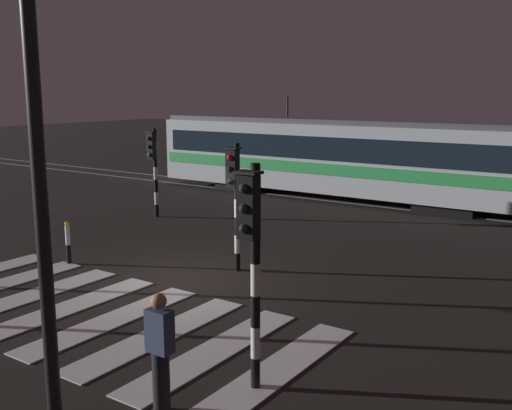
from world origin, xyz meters
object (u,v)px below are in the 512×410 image
traffic_light_corner_near_right (252,244)px  traffic_light_corner_far_left (153,159)px  bollard_island_edge (68,243)px  traffic_light_median_centre (235,188)px  pedestrian_waiting_at_kerb (160,352)px  tram (339,156)px  street_lamp_near_kerb (13,68)px

traffic_light_corner_near_right → traffic_light_corner_far_left: bearing=140.5°
traffic_light_corner_near_right → bollard_island_edge: size_ratio=3.03×
traffic_light_corner_far_left → traffic_light_median_centre: bearing=-30.1°
traffic_light_median_centre → pedestrian_waiting_at_kerb: traffic_light_median_centre is taller
traffic_light_corner_near_right → pedestrian_waiting_at_kerb: size_ratio=1.97×
pedestrian_waiting_at_kerb → tram: bearing=109.2°
street_lamp_near_kerb → traffic_light_corner_far_left: bearing=128.2°
pedestrian_waiting_at_kerb → bollard_island_edge: size_ratio=1.54×
traffic_light_corner_far_left → tram: size_ratio=0.18×
street_lamp_near_kerb → pedestrian_waiting_at_kerb: street_lamp_near_kerb is taller
pedestrian_waiting_at_kerb → traffic_light_corner_far_left: bearing=134.6°
traffic_light_corner_near_right → bollard_island_edge: bearing=160.3°
street_lamp_near_kerb → tram: bearing=105.5°
traffic_light_corner_far_left → bollard_island_edge: bearing=-67.3°
traffic_light_corner_near_right → pedestrian_waiting_at_kerb: traffic_light_corner_near_right is taller
bollard_island_edge → street_lamp_near_kerb: bearing=-40.7°
street_lamp_near_kerb → traffic_light_median_centre: bearing=107.8°
pedestrian_waiting_at_kerb → bollard_island_edge: pedestrian_waiting_at_kerb is taller
traffic_light_median_centre → tram: size_ratio=0.19×
traffic_light_corner_far_left → pedestrian_waiting_at_kerb: bearing=-45.4°
traffic_light_corner_near_right → traffic_light_median_centre: bearing=129.1°
traffic_light_median_centre → traffic_light_corner_far_left: (-6.17, 3.57, -0.04)m
street_lamp_near_kerb → pedestrian_waiting_at_kerb: size_ratio=4.24×
traffic_light_median_centre → tram: 10.88m
street_lamp_near_kerb → tram: 18.66m
street_lamp_near_kerb → tram: street_lamp_near_kerb is taller
traffic_light_corner_far_left → traffic_light_corner_near_right: 12.87m
street_lamp_near_kerb → traffic_light_corner_near_right: bearing=60.8°
traffic_light_median_centre → traffic_light_corner_far_left: 7.13m
traffic_light_corner_far_left → street_lamp_near_kerb: size_ratio=0.43×
tram → bollard_island_edge: size_ratio=15.11×
traffic_light_median_centre → street_lamp_near_kerb: 7.99m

